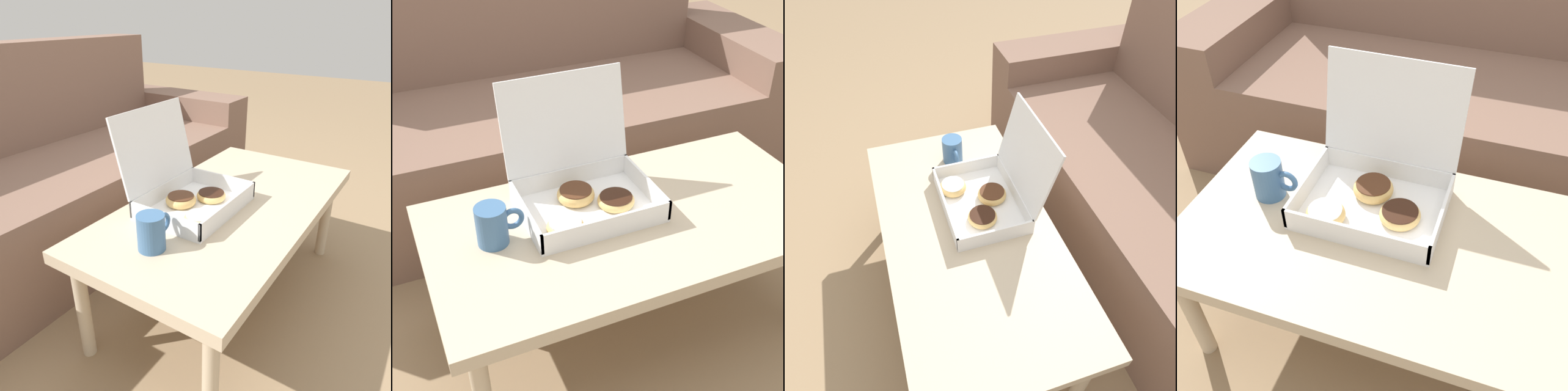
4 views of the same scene
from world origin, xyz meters
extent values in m
plane|color=#937756|center=(0.00, 0.00, 0.00)|extent=(12.00, 12.00, 0.00)
cube|color=#7A5B4C|center=(0.00, 0.66, 0.21)|extent=(1.63, 0.61, 0.42)
cube|color=#7A5B4C|center=(0.00, 1.06, 0.45)|extent=(1.63, 0.20, 0.90)
cube|color=#7A5B4C|center=(0.93, 0.76, 0.28)|extent=(0.24, 0.81, 0.56)
cube|color=#C6B293|center=(0.00, -0.10, 0.39)|extent=(1.12, 0.58, 0.04)
cylinder|color=#C6B293|center=(-0.50, -0.33, 0.18)|extent=(0.04, 0.04, 0.37)
cylinder|color=#C6B293|center=(0.50, -0.33, 0.18)|extent=(0.04, 0.04, 0.37)
cylinder|color=#C6B293|center=(-0.50, 0.14, 0.18)|extent=(0.04, 0.04, 0.37)
cylinder|color=#C6B293|center=(0.50, 0.14, 0.18)|extent=(0.04, 0.04, 0.37)
cube|color=white|center=(-0.10, -0.02, 0.41)|extent=(0.36, 0.27, 0.01)
cube|color=white|center=(-0.10, -0.15, 0.44)|extent=(0.36, 0.01, 0.06)
cube|color=white|center=(-0.10, 0.11, 0.44)|extent=(0.36, 0.01, 0.06)
cube|color=white|center=(-0.28, -0.02, 0.44)|extent=(0.01, 0.27, 0.06)
cube|color=white|center=(0.08, -0.02, 0.44)|extent=(0.01, 0.27, 0.06)
cube|color=white|center=(-0.10, 0.14, 0.60)|extent=(0.36, 0.07, 0.26)
torus|color=#E0B266|center=(-0.02, -0.04, 0.43)|extent=(0.10, 0.10, 0.03)
cylinder|color=black|center=(-0.02, -0.04, 0.44)|extent=(0.09, 0.09, 0.01)
torus|color=#E0B266|center=(-0.20, -0.10, 0.43)|extent=(0.10, 0.10, 0.03)
cylinder|color=white|center=(-0.20, -0.10, 0.44)|extent=(0.08, 0.08, 0.02)
torus|color=#E0B266|center=(-0.12, 0.03, 0.43)|extent=(0.11, 0.11, 0.03)
cylinder|color=#472614|center=(-0.12, 0.03, 0.44)|extent=(0.09, 0.09, 0.02)
cylinder|color=#3D6693|center=(-0.38, -0.05, 0.46)|extent=(0.08, 0.08, 0.11)
torus|color=#3D6693|center=(-0.32, -0.05, 0.47)|extent=(0.06, 0.01, 0.06)
camera|label=1|loc=(-1.07, -0.66, 1.02)|focal=35.00mm
camera|label=2|loc=(-0.58, -1.13, 1.29)|focal=50.00mm
camera|label=3|loc=(0.81, -0.31, 1.44)|focal=35.00mm
camera|label=4|loc=(0.17, -0.81, 1.23)|focal=42.00mm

